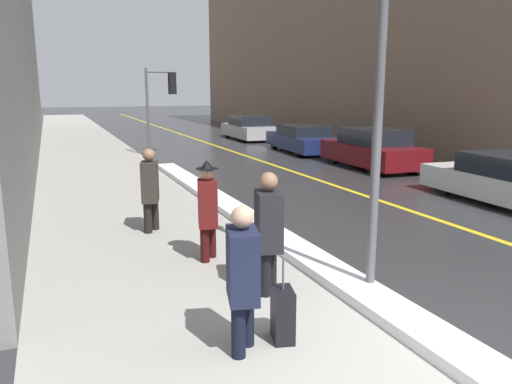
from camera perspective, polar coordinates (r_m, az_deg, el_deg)
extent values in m
plane|color=#2D2D30|center=(5.67, 20.56, -17.93)|extent=(160.00, 160.00, 0.00)
cube|color=#9E9B93|center=(18.78, -17.59, 2.77)|extent=(4.00, 80.00, 0.01)
cube|color=gold|center=(20.17, -0.34, 3.89)|extent=(0.16, 80.00, 0.00)
cube|color=white|center=(10.81, -1.79, -2.54)|extent=(0.60, 15.12, 0.15)
cube|color=#846B56|center=(30.62, 10.99, 18.47)|extent=(6.00, 36.00, 12.94)
cylinder|color=#515156|center=(6.60, 13.92, 11.18)|extent=(0.12, 0.12, 5.42)
cylinder|color=#515156|center=(21.20, -12.27, 8.85)|extent=(0.11, 0.11, 3.58)
cylinder|color=#515156|center=(21.36, -11.02, 13.32)|extent=(1.10, 0.21, 0.07)
cube|color=black|center=(21.54, -9.55, 12.16)|extent=(0.32, 0.24, 0.90)
sphere|color=red|center=(21.66, -9.69, 12.91)|extent=(0.19, 0.19, 0.19)
sphere|color=orange|center=(21.65, -9.67, 12.15)|extent=(0.19, 0.19, 0.19)
sphere|color=green|center=(21.65, -9.64, 11.39)|extent=(0.19, 0.19, 0.19)
cylinder|color=black|center=(5.47, -1.01, -13.24)|extent=(0.15, 0.15, 0.85)
cylinder|color=black|center=(5.25, -2.03, -14.37)|extent=(0.15, 0.15, 0.85)
cube|color=#191E38|center=(5.15, -1.54, -8.32)|extent=(0.42, 0.57, 0.75)
sphere|color=tan|center=(5.00, -1.57, -2.86)|extent=(0.23, 0.23, 0.23)
cylinder|color=black|center=(6.93, 1.74, -7.57)|extent=(0.16, 0.16, 0.90)
cylinder|color=black|center=(6.68, 1.07, -8.30)|extent=(0.16, 0.16, 0.90)
cube|color=black|center=(6.64, 1.44, -3.27)|extent=(0.44, 0.60, 0.78)
sphere|color=#8C664C|center=(6.52, 1.46, 1.25)|extent=(0.24, 0.24, 0.24)
cylinder|color=#340C0C|center=(8.22, -5.11, -4.72)|extent=(0.15, 0.15, 0.84)
cylinder|color=#340C0C|center=(8.00, -5.88, -5.20)|extent=(0.15, 0.15, 0.84)
cube|color=#561414|center=(7.97, -5.56, -1.28)|extent=(0.41, 0.56, 0.73)
sphere|color=tan|center=(7.88, -5.63, 2.24)|extent=(0.23, 0.23, 0.23)
cylinder|color=black|center=(7.87, -5.64, 2.69)|extent=(0.35, 0.35, 0.01)
cone|color=black|center=(7.86, -5.65, 3.18)|extent=(0.22, 0.22, 0.14)
cylinder|color=black|center=(9.99, -11.51, -1.85)|extent=(0.15, 0.15, 0.87)
cylinder|color=black|center=(9.77, -12.29, -2.19)|extent=(0.15, 0.15, 0.87)
cube|color=#2D2823|center=(9.76, -12.04, 1.16)|extent=(0.43, 0.59, 0.76)
sphere|color=#8C664C|center=(9.68, -12.16, 4.18)|extent=(0.24, 0.24, 0.24)
cube|color=silver|center=(13.53, 27.26, 0.55)|extent=(2.07, 4.73, 0.58)
cylinder|color=black|center=(14.04, 20.78, 0.93)|extent=(0.24, 0.61, 0.60)
cylinder|color=black|center=(15.09, 25.36, 1.26)|extent=(0.24, 0.61, 0.60)
cube|color=#600F14|center=(18.16, 13.07, 4.30)|extent=(1.96, 4.34, 0.69)
cube|color=black|center=(18.00, 13.35, 6.21)|extent=(1.74, 2.28, 0.55)
cylinder|color=black|center=(18.90, 8.86, 4.28)|extent=(0.24, 0.70, 0.69)
cylinder|color=black|center=(19.70, 12.82, 4.42)|extent=(0.24, 0.70, 0.69)
cylinder|color=black|center=(16.66, 13.31, 3.12)|extent=(0.24, 0.70, 0.69)
cylinder|color=black|center=(17.56, 17.54, 3.32)|extent=(0.24, 0.70, 0.69)
cube|color=navy|center=(22.46, 5.26, 5.76)|extent=(2.22, 4.99, 0.60)
cube|color=black|center=(22.30, 5.40, 7.05)|extent=(1.86, 2.66, 0.43)
cylinder|color=black|center=(23.60, 2.15, 5.76)|extent=(0.28, 0.63, 0.62)
cylinder|color=black|center=(24.14, 5.57, 5.85)|extent=(0.28, 0.63, 0.62)
cylinder|color=black|center=(20.80, 4.89, 4.93)|extent=(0.28, 0.63, 0.62)
cylinder|color=black|center=(21.41, 8.67, 5.03)|extent=(0.28, 0.63, 0.62)
cube|color=#B2B2B7|center=(27.96, -0.79, 7.00)|extent=(2.04, 4.63, 0.64)
cube|color=black|center=(27.81, -0.71, 8.18)|extent=(1.82, 2.43, 0.53)
cylinder|color=black|center=(29.05, -3.31, 6.88)|extent=(0.20, 0.65, 0.64)
cylinder|color=black|center=(29.59, -0.19, 6.99)|extent=(0.20, 0.65, 0.64)
cylinder|color=black|center=(26.36, -1.46, 6.41)|extent=(0.20, 0.65, 0.64)
cylinder|color=black|center=(26.96, 1.93, 6.52)|extent=(0.20, 0.65, 0.64)
cube|color=black|center=(5.64, 3.07, -13.87)|extent=(0.30, 0.40, 0.60)
cylinder|color=#4C4C51|center=(5.45, 3.13, -9.36)|extent=(0.02, 0.02, 0.35)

